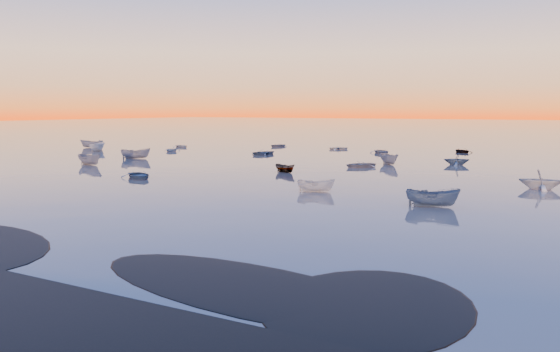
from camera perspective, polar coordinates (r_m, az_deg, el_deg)
The scene contains 5 objects.
ground at distance 121.49m, azimuth 16.69°, elevation 3.15°, with size 600.00×600.00×0.00m, color slate.
mud_lobes at distance 31.66m, azimuth -25.77°, elevation -7.54°, with size 140.00×6.00×0.07m, color black, non-canonical shape.
moored_fleet at distance 76.29m, azimuth 9.27°, elevation 1.22°, with size 124.00×58.00×1.20m, color silver, non-canonical shape.
boat_near_left at distance 61.87m, azimuth -14.56°, elevation -0.25°, with size 4.43×1.85×1.11m, color #3D5776.
boat_near_center at distance 44.36m, azimuth 15.63°, elevation -3.09°, with size 4.17×1.76×1.44m, color #3D5776.
Camera 1 is at (25.19, -18.61, 7.59)m, focal length 35.00 mm.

